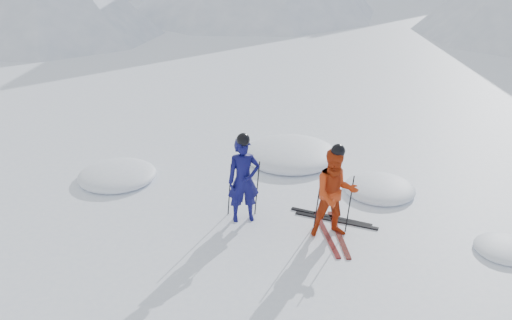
{
  "coord_description": "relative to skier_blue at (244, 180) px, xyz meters",
  "views": [
    {
      "loc": [
        -1.24,
        -9.48,
        5.58
      ],
      "look_at": [
        -1.95,
        0.5,
        1.1
      ],
      "focal_mm": 38.0,
      "sensor_mm": 36.0,
      "label": 1
    }
  ],
  "objects": [
    {
      "name": "pole_blue_left",
      "position": [
        -0.3,
        0.15,
        -0.29
      ],
      "size": [
        0.12,
        0.08,
        1.17
      ],
      "primitive_type": "cylinder",
      "rotation": [
        0.05,
        0.08,
        0.0
      ],
      "color": "black",
      "rests_on": "ground"
    },
    {
      "name": "ground",
      "position": [
        2.16,
        -0.01,
        -0.88
      ],
      "size": [
        160.0,
        160.0,
        0.0
      ],
      "primitive_type": "plane",
      "color": "white",
      "rests_on": "ground"
    },
    {
      "name": "snow_lumps",
      "position": [
        0.46,
        2.3,
        -0.88
      ],
      "size": [
        9.45,
        5.69,
        0.53
      ],
      "color": "white",
      "rests_on": "ground"
    },
    {
      "name": "ski_loose_b",
      "position": [
        1.86,
        0.04,
        -0.86
      ],
      "size": [
        1.64,
        0.62,
        0.03
      ],
      "primitive_type": "cube",
      "rotation": [
        0.0,
        0.0,
        1.25
      ],
      "color": "black",
      "rests_on": "ground"
    },
    {
      "name": "ski_worn_right",
      "position": [
        1.88,
        -0.46,
        -0.86
      ],
      "size": [
        0.34,
        1.69,
        0.03
      ],
      "primitive_type": "cube",
      "rotation": [
        0.0,
        0.0,
        0.15
      ],
      "color": "black",
      "rests_on": "ground"
    },
    {
      "name": "pole_blue_right",
      "position": [
        0.25,
        0.25,
        -0.29
      ],
      "size": [
        0.12,
        0.07,
        1.17
      ],
      "primitive_type": "cylinder",
      "rotation": [
        -0.04,
        0.08,
        0.0
      ],
      "color": "black",
      "rests_on": "ground"
    },
    {
      "name": "ski_worn_left",
      "position": [
        1.64,
        -0.46,
        -0.86
      ],
      "size": [
        0.46,
        1.68,
        0.03
      ],
      "primitive_type": "cube",
      "rotation": [
        0.0,
        0.0,
        0.22
      ],
      "color": "black",
      "rests_on": "ground"
    },
    {
      "name": "skier_red",
      "position": [
        1.76,
        -0.46,
        0.01
      ],
      "size": [
        0.97,
        0.82,
        1.77
      ],
      "primitive_type": "imported",
      "rotation": [
        0.0,
        0.0,
        0.19
      ],
      "color": "#B9330E",
      "rests_on": "ground"
    },
    {
      "name": "skier_blue",
      "position": [
        0.0,
        0.0,
        0.0
      ],
      "size": [
        0.73,
        0.58,
        1.76
      ],
      "primitive_type": "imported",
      "rotation": [
        0.0,
        0.0,
        0.28
      ],
      "color": "#0C0D4D",
      "rests_on": "ground"
    },
    {
      "name": "ski_loose_a",
      "position": [
        1.76,
        0.19,
        -0.86
      ],
      "size": [
        1.63,
        0.67,
        0.03
      ],
      "primitive_type": "cube",
      "rotation": [
        0.0,
        0.0,
        1.22
      ],
      "color": "black",
      "rests_on": "ground"
    },
    {
      "name": "pole_red_left",
      "position": [
        1.46,
        -0.21,
        -0.29
      ],
      "size": [
        0.12,
        0.09,
        1.18
      ],
      "primitive_type": "cylinder",
      "rotation": [
        0.06,
        0.08,
        0.0
      ],
      "color": "black",
      "rests_on": "ground"
    },
    {
      "name": "pole_red_right",
      "position": [
        2.06,
        -0.31,
        -0.29
      ],
      "size": [
        0.12,
        0.08,
        1.18
      ],
      "primitive_type": "cylinder",
      "rotation": [
        -0.05,
        0.08,
        0.0
      ],
      "color": "black",
      "rests_on": "ground"
    }
  ]
}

